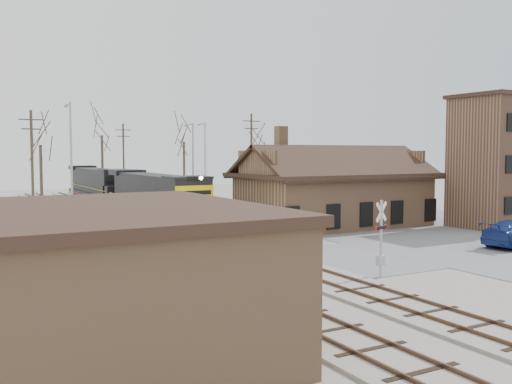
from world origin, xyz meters
TOP-DOWN VIEW (x-y plane):
  - ground at (0.00, 0.00)m, footprint 140.00×140.00m
  - road at (0.00, 0.00)m, footprint 60.00×9.00m
  - parking_lot at (18.00, 4.00)m, footprint 22.00×26.00m
  - track_main at (0.00, 15.00)m, footprint 3.40×90.00m
  - track_siding at (-4.50, 15.00)m, footprint 3.40×90.00m
  - depot at (11.99, 12.00)m, footprint 15.20×9.31m
  - signal_tower at (22.39, 5.00)m, footprint 6.00×5.40m
  - commercial_building at (-13.00, -8.00)m, footprint 12.40×10.40m
  - locomotive_lead at (0.00, 19.58)m, footprint 2.84×19.00m
  - locomotive_trailing at (0.00, 38.85)m, footprint 2.84×19.00m
  - crossbuck_near at (2.53, -4.38)m, footprint 1.01×0.42m
  - crossbuck_far at (-6.05, 5.69)m, footprint 1.03×0.27m
  - streetlight_a at (-6.65, 20.24)m, footprint 0.25×2.04m
  - streetlight_b at (5.13, 24.57)m, footprint 0.25×2.04m
  - streetlight_c at (10.57, 34.08)m, footprint 0.25×2.04m
  - utility_pole_a at (-8.50, 27.27)m, footprint 2.00×0.24m
  - utility_pole_b at (5.01, 46.82)m, footprint 2.00×0.24m
  - utility_pole_c at (14.32, 29.99)m, footprint 2.00×0.24m
  - tree_b at (-6.19, 38.26)m, footprint 4.43×4.43m
  - tree_c at (2.50, 47.54)m, footprint 5.33×5.33m
  - tree_d at (11.63, 42.88)m, footprint 4.79×4.79m
  - tree_e at (20.14, 38.99)m, footprint 3.97×3.97m

SIDE VIEW (x-z plane):
  - ground at x=0.00m, z-range 0.00..0.00m
  - road at x=0.00m, z-range 0.00..0.03m
  - parking_lot at x=18.00m, z-range 0.01..0.04m
  - track_main at x=0.00m, z-range -0.05..0.19m
  - track_siding at x=-4.50m, z-range -0.05..0.19m
  - crossbuck_far at x=-6.05m, z-range -0.08..3.52m
  - crossbuck_near at x=2.53m, z-range -0.09..3.56m
  - commercial_building at x=-13.00m, z-range 0.01..4.31m
  - locomotive_trailing at x=0.00m, z-range 0.22..4.21m
  - locomotive_lead at x=0.00m, z-range 0.11..4.32m
  - depot at x=11.99m, z-range -1.54..6.36m
  - streetlight_b at x=5.13m, z-range 0.53..9.09m
  - utility_pole_a at x=-8.50m, z-range 0.22..9.67m
  - utility_pole_b at x=5.01m, z-range 0.22..9.70m
  - signal_tower at x=22.39m, z-range -0.07..10.23m
  - streetlight_c at x=10.57m, z-range 0.54..9.71m
  - utility_pole_c at x=14.32m, z-range 0.23..10.27m
  - streetlight_a at x=-6.65m, z-range 0.54..10.19m
  - tree_e at x=20.14m, z-range 2.05..11.77m
  - tree_b at x=-6.19m, z-range 2.30..13.17m
  - tree_d at x=11.63m, z-range 2.49..14.24m
  - tree_c at x=2.50m, z-range 2.78..15.82m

